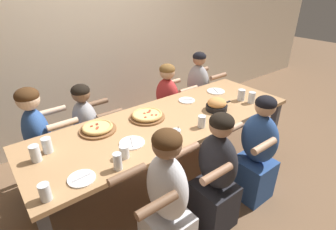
% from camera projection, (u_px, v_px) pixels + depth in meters
% --- Properties ---
extents(ground_plane, '(18.00, 18.00, 0.00)m').
position_uv_depth(ground_plane, '(168.00, 180.00, 2.88)').
color(ground_plane, brown).
rests_on(ground_plane, ground).
extents(restaurant_back_panel, '(10.00, 0.06, 3.20)m').
position_uv_depth(restaurant_back_panel, '(93.00, 14.00, 3.20)').
color(restaurant_back_panel, beige).
rests_on(restaurant_back_panel, ground).
extents(dining_table, '(2.69, 0.91, 0.76)m').
position_uv_depth(dining_table, '(168.00, 126.00, 2.57)').
color(dining_table, tan).
rests_on(dining_table, ground).
extents(pizza_board_main, '(0.33, 0.33, 0.05)m').
position_uv_depth(pizza_board_main, '(98.00, 128.00, 2.34)').
color(pizza_board_main, brown).
rests_on(pizza_board_main, dining_table).
extents(pizza_board_second, '(0.35, 0.35, 0.05)m').
position_uv_depth(pizza_board_second, '(147.00, 115.00, 2.55)').
color(pizza_board_second, brown).
rests_on(pizza_board_second, dining_table).
extents(skillet_bowl, '(0.32, 0.22, 0.13)m').
position_uv_depth(skillet_bowl, '(217.00, 105.00, 2.70)').
color(skillet_bowl, black).
rests_on(skillet_bowl, dining_table).
extents(empty_plate_a, '(0.21, 0.21, 0.02)m').
position_uv_depth(empty_plate_a, '(216.00, 91.00, 3.16)').
color(empty_plate_a, white).
rests_on(empty_plate_a, dining_table).
extents(empty_plate_b, '(0.19, 0.19, 0.02)m').
position_uv_depth(empty_plate_b, '(82.00, 178.00, 1.77)').
color(empty_plate_b, white).
rests_on(empty_plate_b, dining_table).
extents(empty_plate_c, '(0.21, 0.21, 0.02)m').
position_uv_depth(empty_plate_c, '(132.00, 143.00, 2.16)').
color(empty_plate_c, white).
rests_on(empty_plate_c, dining_table).
extents(empty_plate_d, '(0.18, 0.18, 0.02)m').
position_uv_depth(empty_plate_d, '(187.00, 100.00, 2.92)').
color(empty_plate_d, white).
rests_on(empty_plate_d, dining_table).
extents(cocktail_glass_blue, '(0.08, 0.08, 0.13)m').
position_uv_depth(cocktail_glass_blue, '(176.00, 136.00, 2.18)').
color(cocktail_glass_blue, silver).
rests_on(cocktail_glass_blue, dining_table).
extents(drinking_glass_a, '(0.07, 0.07, 0.12)m').
position_uv_depth(drinking_glass_a, '(252.00, 98.00, 2.86)').
color(drinking_glass_a, silver).
rests_on(drinking_glass_a, dining_table).
extents(drinking_glass_b, '(0.08, 0.08, 0.13)m').
position_uv_depth(drinking_glass_b, '(241.00, 96.00, 2.92)').
color(drinking_glass_b, silver).
rests_on(drinking_glass_b, dining_table).
extents(drinking_glass_c, '(0.07, 0.07, 0.12)m').
position_uv_depth(drinking_glass_c, '(45.00, 193.00, 1.59)').
color(drinking_glass_c, silver).
rests_on(drinking_glass_c, dining_table).
extents(drinking_glass_d, '(0.08, 0.08, 0.10)m').
position_uv_depth(drinking_glass_d, '(124.00, 152.00, 1.98)').
color(drinking_glass_d, silver).
rests_on(drinking_glass_d, dining_table).
extents(drinking_glass_e, '(0.07, 0.07, 0.13)m').
position_uv_depth(drinking_glass_e, '(35.00, 154.00, 1.93)').
color(drinking_glass_e, silver).
rests_on(drinking_glass_e, dining_table).
extents(drinking_glass_f, '(0.07, 0.07, 0.11)m').
position_uv_depth(drinking_glass_f, '(202.00, 122.00, 2.38)').
color(drinking_glass_f, silver).
rests_on(drinking_glass_f, dining_table).
extents(drinking_glass_g, '(0.08, 0.08, 0.12)m').
position_uv_depth(drinking_glass_g, '(47.00, 145.00, 2.03)').
color(drinking_glass_g, silver).
rests_on(drinking_glass_g, dining_table).
extents(drinking_glass_h, '(0.06, 0.06, 0.13)m').
position_uv_depth(drinking_glass_h, '(118.00, 162.00, 1.85)').
color(drinking_glass_h, silver).
rests_on(drinking_glass_h, dining_table).
extents(diner_near_midright, '(0.51, 0.40, 1.09)m').
position_uv_depth(diner_near_midright, '(256.00, 155.00, 2.48)').
color(diner_near_midright, '#2D5193').
rests_on(diner_near_midright, ground).
extents(diner_far_midleft, '(0.51, 0.40, 1.06)m').
position_uv_depth(diner_far_midleft, '(88.00, 135.00, 2.82)').
color(diner_far_midleft, '#99999E').
rests_on(diner_far_midleft, ground).
extents(diner_far_right, '(0.51, 0.40, 1.13)m').
position_uv_depth(diner_far_right, '(197.00, 96.00, 3.70)').
color(diner_far_right, '#99999E').
rests_on(diner_far_right, ground).
extents(diner_near_center, '(0.51, 0.40, 1.10)m').
position_uv_depth(diner_near_center, '(215.00, 179.00, 2.17)').
color(diner_near_center, '#232328').
rests_on(diner_near_center, ground).
extents(diner_near_midleft, '(0.51, 0.40, 1.15)m').
position_uv_depth(diner_near_midleft, '(167.00, 205.00, 1.88)').
color(diner_near_midleft, silver).
rests_on(diner_near_midleft, ground).
extents(diner_far_midright, '(0.51, 0.40, 1.07)m').
position_uv_depth(diner_far_midright, '(168.00, 107.00, 3.41)').
color(diner_far_midright, '#B22D2D').
rests_on(diner_far_midright, ground).
extents(diner_far_left, '(0.51, 0.40, 1.14)m').
position_uv_depth(diner_far_left, '(41.00, 146.00, 2.54)').
color(diner_far_left, '#2D5193').
rests_on(diner_far_left, ground).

